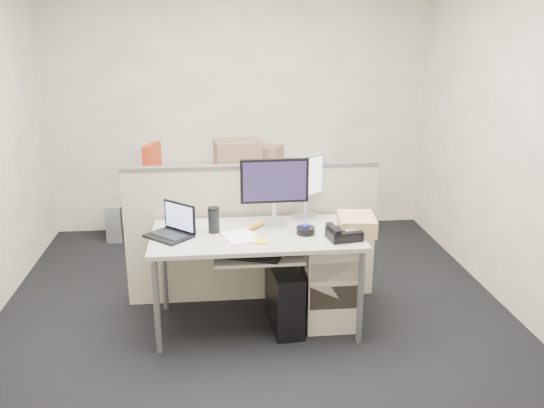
{
  "coord_description": "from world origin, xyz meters",
  "views": [
    {
      "loc": [
        -0.29,
        -3.87,
        2.16
      ],
      "look_at": [
        0.13,
        0.15,
        0.9
      ],
      "focal_mm": 38.0,
      "sensor_mm": 36.0,
      "label": 1
    }
  ],
  "objects": [
    {
      "name": "floor",
      "position": [
        0.0,
        0.0,
        -0.01
      ],
      "size": [
        4.0,
        4.5,
        0.01
      ],
      "primitive_type": "cube",
      "color": "black",
      "rests_on": "ground"
    },
    {
      "name": "wall_back",
      "position": [
        0.0,
        2.25,
        1.35
      ],
      "size": [
        4.0,
        0.02,
        2.7
      ],
      "primitive_type": "cube",
      "color": "#EDE3C9",
      "rests_on": "ground"
    },
    {
      "name": "wall_front",
      "position": [
        0.0,
        -2.25,
        1.35
      ],
      "size": [
        4.0,
        0.02,
        2.7
      ],
      "primitive_type": "cube",
      "color": "#EDE3C9",
      "rests_on": "ground"
    },
    {
      "name": "wall_right",
      "position": [
        2.0,
        0.0,
        1.35
      ],
      "size": [
        0.02,
        4.5,
        2.7
      ],
      "primitive_type": "cube",
      "color": "#EDE3C9",
      "rests_on": "ground"
    },
    {
      "name": "desk",
      "position": [
        0.0,
        0.0,
        0.66
      ],
      "size": [
        1.5,
        0.75,
        0.73
      ],
      "color": "#ADA9A1",
      "rests_on": "floor"
    },
    {
      "name": "keyboard_tray",
      "position": [
        0.0,
        -0.18,
        0.62
      ],
      "size": [
        0.62,
        0.32,
        0.02
      ],
      "primitive_type": "cube",
      "color": "#ADA9A1",
      "rests_on": "desk"
    },
    {
      "name": "drawer_pedestal",
      "position": [
        0.55,
        0.05,
        0.33
      ],
      "size": [
        0.4,
        0.55,
        0.65
      ],
      "primitive_type": "cube",
      "color": "beige",
      "rests_on": "floor"
    },
    {
      "name": "cubicle_partition",
      "position": [
        0.0,
        0.45,
        0.55
      ],
      "size": [
        2.0,
        0.06,
        1.1
      ],
      "primitive_type": "cube",
      "color": "#AAA38D",
      "rests_on": "floor"
    },
    {
      "name": "back_counter",
      "position": [
        0.0,
        1.93,
        0.36
      ],
      "size": [
        2.0,
        0.6,
        0.72
      ],
      "primitive_type": "cube",
      "color": "beige",
      "rests_on": "floor"
    },
    {
      "name": "monitor_main",
      "position": [
        0.15,
        0.18,
        0.98
      ],
      "size": [
        0.51,
        0.21,
        0.5
      ],
      "primitive_type": "cube",
      "rotation": [
        0.0,
        0.0,
        0.02
      ],
      "color": "black",
      "rests_on": "desk"
    },
    {
      "name": "monitor_small",
      "position": [
        0.4,
        0.32,
        0.97
      ],
      "size": [
        0.43,
        0.4,
        0.48
      ],
      "primitive_type": "cube",
      "rotation": [
        0.0,
        0.0,
        0.69
      ],
      "color": "#B7B7BC",
      "rests_on": "desk"
    },
    {
      "name": "laptop",
      "position": [
        -0.62,
        -0.02,
        0.84
      ],
      "size": [
        0.38,
        0.37,
        0.23
      ],
      "primitive_type": "cube",
      "rotation": [
        0.0,
        0.0,
        -0.76
      ],
      "color": "black",
      "rests_on": "desk"
    },
    {
      "name": "trackball",
      "position": [
        0.35,
        -0.05,
        0.76
      ],
      "size": [
        0.15,
        0.15,
        0.05
      ],
      "primitive_type": "cylinder",
      "rotation": [
        0.0,
        0.0,
        -0.16
      ],
      "color": "black",
      "rests_on": "desk"
    },
    {
      "name": "desk_phone",
      "position": [
        0.6,
        -0.18,
        0.77
      ],
      "size": [
        0.25,
        0.21,
        0.07
      ],
      "primitive_type": "cube",
      "rotation": [
        0.0,
        0.0,
        0.16
      ],
      "color": "black",
      "rests_on": "desk"
    },
    {
      "name": "paper_stack",
      "position": [
        -0.12,
        -0.08,
        0.74
      ],
      "size": [
        0.28,
        0.32,
        0.01
      ],
      "primitive_type": "cube",
      "rotation": [
        0.0,
        0.0,
        0.28
      ],
      "color": "white",
      "rests_on": "desk"
    },
    {
      "name": "sticky_pad",
      "position": [
        0.02,
        -0.18,
        0.74
      ],
      "size": [
        0.09,
        0.09,
        0.01
      ],
      "primitive_type": "cube",
      "rotation": [
        0.0,
        0.0,
        0.02
      ],
      "color": "yellow",
      "rests_on": "desk"
    },
    {
      "name": "travel_mug",
      "position": [
        -0.3,
        0.05,
        0.82
      ],
      "size": [
        0.11,
        0.11,
        0.17
      ],
      "primitive_type": "cylinder",
      "rotation": [
        0.0,
        0.0,
        0.39
      ],
      "color": "black",
      "rests_on": "desk"
    },
    {
      "name": "banana",
      "position": [
        0.0,
        0.1,
        0.75
      ],
      "size": [
        0.16,
        0.16,
        0.04
      ],
      "primitive_type": "ellipsoid",
      "rotation": [
        0.0,
        0.0,
        0.81
      ],
      "color": "gold",
      "rests_on": "desk"
    },
    {
      "name": "cellphone",
      "position": [
        0.1,
        0.2,
        0.74
      ],
      "size": [
        0.08,
        0.11,
        0.01
      ],
      "primitive_type": "cube",
      "rotation": [
        0.0,
        0.0,
        -0.37
      ],
      "color": "black",
      "rests_on": "desk"
    },
    {
      "name": "manila_folders",
      "position": [
        0.72,
        -0.05,
        0.79
      ],
      "size": [
        0.29,
        0.35,
        0.12
      ],
      "primitive_type": "cube",
      "rotation": [
        0.0,
        0.0,
        -0.11
      ],
      "color": "tan",
      "rests_on": "desk"
    },
    {
      "name": "keyboard",
      "position": [
        -0.05,
        -0.22,
        0.64
      ],
      "size": [
        0.42,
        0.27,
        0.02
      ],
      "primitive_type": "cube",
      "rotation": [
        0.0,
        0.0,
        -0.35
      ],
      "color": "black",
      "rests_on": "keyboard_tray"
    },
    {
      "name": "pc_tower_desk",
      "position": [
        0.2,
        -0.05,
        0.23
      ],
      "size": [
        0.24,
        0.52,
        0.47
      ],
      "primitive_type": "cube",
      "rotation": [
        0.0,
        0.0,
        0.09
      ],
      "color": "black",
      "rests_on": "floor"
    },
    {
      "name": "pc_tower_spare_dark",
      "position": [
        -1.05,
        2.03,
        0.21
      ],
      "size": [
        0.19,
        0.46,
        0.43
      ],
      "primitive_type": "cube",
      "rotation": [
        0.0,
        0.0,
        0.03
      ],
      "color": "black",
      "rests_on": "floor"
    },
    {
      "name": "pc_tower_spare_silver",
      "position": [
        -1.3,
        2.03,
        0.19
      ],
      "size": [
        0.23,
        0.43,
        0.38
      ],
      "primitive_type": "cube",
      "rotation": [
        0.0,
        0.0,
        -0.17
      ],
      "color": "#B7B7BC",
      "rests_on": "floor"
    },
    {
      "name": "cardboard_box_left",
      "position": [
        -0.05,
        1.81,
        0.89
      ],
      "size": [
        0.49,
        0.39,
        0.34
      ],
      "primitive_type": "cube",
      "rotation": [
        0.0,
        0.0,
        0.13
      ],
      "color": "#8F6851",
      "rests_on": "back_counter"
    },
    {
      "name": "cardboard_box_right",
      "position": [
        0.24,
        1.98,
        0.84
      ],
      "size": [
        0.42,
        0.39,
        0.25
      ],
      "primitive_type": "cube",
      "rotation": [
        0.0,
        0.0,
        -0.45
      ],
      "color": "#8F6851",
      "rests_on": "back_counter"
    },
    {
      "name": "red_binder",
      "position": [
        -0.9,
        1.83,
        0.88
      ],
      "size": [
        0.16,
        0.34,
        0.31
      ],
      "primitive_type": "cube",
      "rotation": [
        0.0,
        0.0,
        -0.26
      ],
      "color": "#B83115",
      "rests_on": "back_counter"
    }
  ]
}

